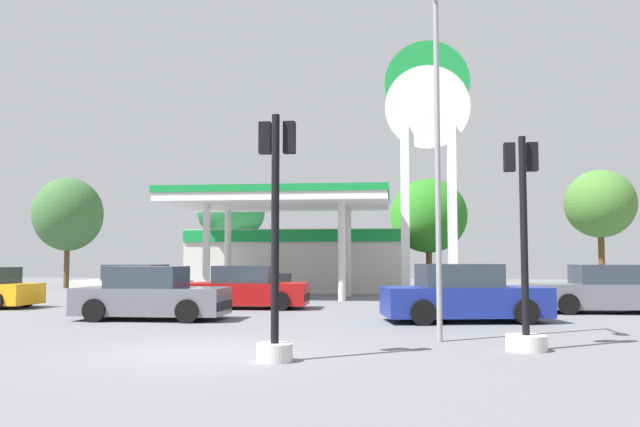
# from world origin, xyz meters

# --- Properties ---
(ground_plane) EXTENTS (90.00, 90.00, 0.00)m
(ground_plane) POSITION_xyz_m (0.00, 0.00, 0.00)
(ground_plane) COLOR slate
(ground_plane) RESTS_ON ground
(gas_station) EXTENTS (11.47, 13.94, 4.79)m
(gas_station) POSITION_xyz_m (-1.44, 22.99, 2.03)
(gas_station) COLOR beige
(gas_station) RESTS_ON ground
(station_pole_sign) EXTENTS (4.01, 0.56, 12.13)m
(station_pole_sign) POSITION_xyz_m (5.28, 18.57, 7.70)
(station_pole_sign) COLOR white
(station_pole_sign) RESTS_ON ground
(car_0) EXTENTS (4.44, 2.09, 1.57)m
(car_0) POSITION_xyz_m (10.47, 10.22, 0.71)
(car_0) COLOR black
(car_0) RESTS_ON ground
(car_2) EXTENTS (4.80, 2.67, 1.62)m
(car_2) POSITION_xyz_m (5.57, 6.64, 0.74)
(car_2) COLOR black
(car_2) RESTS_ON ground
(car_3) EXTENTS (4.33, 2.01, 1.55)m
(car_3) POSITION_xyz_m (-3.39, 6.27, 0.70)
(car_3) COLOR black
(car_3) RESTS_ON ground
(car_4) EXTENTS (4.29, 2.03, 1.52)m
(car_4) POSITION_xyz_m (-1.56, 10.70, 0.69)
(car_4) COLOR black
(car_4) RESTS_ON ground
(car_5) EXTENTS (4.49, 2.38, 1.54)m
(car_5) POSITION_xyz_m (-6.43, 12.19, 0.70)
(car_5) COLOR black
(car_5) RESTS_ON ground
(traffic_signal_0) EXTENTS (0.78, 0.78, 4.18)m
(traffic_signal_0) POSITION_xyz_m (6.16, 0.98, 1.40)
(traffic_signal_0) COLOR silver
(traffic_signal_0) RESTS_ON ground
(traffic_signal_1) EXTENTS (0.65, 0.67, 4.32)m
(traffic_signal_1) POSITION_xyz_m (1.57, -0.84, 1.75)
(traffic_signal_1) COLOR silver
(traffic_signal_1) RESTS_ON ground
(tree_0) EXTENTS (4.13, 4.13, 6.66)m
(tree_0) POSITION_xyz_m (-15.94, 25.12, 4.44)
(tree_0) COLOR brown
(tree_0) RESTS_ON ground
(tree_1) EXTENTS (4.14, 4.14, 6.27)m
(tree_1) POSITION_xyz_m (-6.40, 27.38, 4.58)
(tree_1) COLOR brown
(tree_1) RESTS_ON ground
(tree_2) EXTENTS (4.48, 4.48, 6.46)m
(tree_2) POSITION_xyz_m (5.70, 26.30, 4.27)
(tree_2) COLOR brown
(tree_2) RESTS_ON ground
(tree_3) EXTENTS (4.01, 4.01, 6.94)m
(tree_3) POSITION_xyz_m (15.63, 27.17, 4.94)
(tree_3) COLOR brown
(tree_3) RESTS_ON ground
(corner_streetlamp) EXTENTS (0.24, 1.48, 7.58)m
(corner_streetlamp) POSITION_xyz_m (4.60, 1.98, 4.51)
(corner_streetlamp) COLOR gray
(corner_streetlamp) RESTS_ON ground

